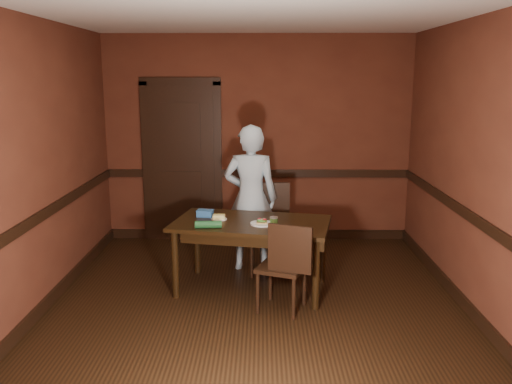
{
  "coord_description": "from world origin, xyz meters",
  "views": [
    {
      "loc": [
        0.06,
        -4.85,
        2.17
      ],
      "look_at": [
        0.0,
        0.35,
        1.05
      ],
      "focal_mm": 38.0,
      "sensor_mm": 36.0,
      "label": 1
    }
  ],
  "objects_px": {
    "food_tub": "(205,213)",
    "sandwich_plate": "(262,223)",
    "cheese_saucer": "(219,218)",
    "sauce_jar": "(274,221)",
    "person": "(251,198)",
    "dining_table": "(252,256)",
    "chair_far": "(270,229)",
    "chair_near": "(282,265)"
  },
  "relations": [
    {
      "from": "chair_near",
      "to": "food_tub",
      "type": "relative_size",
      "value": 4.72
    },
    {
      "from": "cheese_saucer",
      "to": "chair_near",
      "type": "bearing_deg",
      "value": -41.93
    },
    {
      "from": "chair_far",
      "to": "person",
      "type": "relative_size",
      "value": 0.6
    },
    {
      "from": "dining_table",
      "to": "cheese_saucer",
      "type": "distance_m",
      "value": 0.52
    },
    {
      "from": "sandwich_plate",
      "to": "cheese_saucer",
      "type": "xyz_separation_m",
      "value": [
        -0.44,
        0.18,
        0.0
      ]
    },
    {
      "from": "person",
      "to": "chair_near",
      "type": "bearing_deg",
      "value": 110.1
    },
    {
      "from": "chair_far",
      "to": "chair_near",
      "type": "height_order",
      "value": "chair_far"
    },
    {
      "from": "dining_table",
      "to": "person",
      "type": "xyz_separation_m",
      "value": [
        -0.02,
        0.64,
        0.46
      ]
    },
    {
      "from": "dining_table",
      "to": "sandwich_plate",
      "type": "distance_m",
      "value": 0.41
    },
    {
      "from": "chair_far",
      "to": "food_tub",
      "type": "height_order",
      "value": "chair_far"
    },
    {
      "from": "dining_table",
      "to": "chair_near",
      "type": "distance_m",
      "value": 0.57
    },
    {
      "from": "chair_far",
      "to": "chair_near",
      "type": "xyz_separation_m",
      "value": [
        0.09,
        -1.02,
        -0.06
      ]
    },
    {
      "from": "food_tub",
      "to": "sandwich_plate",
      "type": "bearing_deg",
      "value": -17.01
    },
    {
      "from": "chair_near",
      "to": "sauce_jar",
      "type": "xyz_separation_m",
      "value": [
        -0.07,
        0.32,
        0.34
      ]
    },
    {
      "from": "sandwich_plate",
      "to": "sauce_jar",
      "type": "xyz_separation_m",
      "value": [
        0.12,
        -0.06,
        0.03
      ]
    },
    {
      "from": "person",
      "to": "food_tub",
      "type": "bearing_deg",
      "value": 48.26
    },
    {
      "from": "dining_table",
      "to": "sauce_jar",
      "type": "bearing_deg",
      "value": -26.49
    },
    {
      "from": "person",
      "to": "food_tub",
      "type": "distance_m",
      "value": 0.65
    },
    {
      "from": "sauce_jar",
      "to": "cheese_saucer",
      "type": "bearing_deg",
      "value": 156.2
    },
    {
      "from": "chair_near",
      "to": "dining_table",
      "type": "bearing_deg",
      "value": -38.62
    },
    {
      "from": "person",
      "to": "cheese_saucer",
      "type": "distance_m",
      "value": 0.65
    },
    {
      "from": "sauce_jar",
      "to": "chair_near",
      "type": "bearing_deg",
      "value": -77.79
    },
    {
      "from": "food_tub",
      "to": "cheese_saucer",
      "type": "bearing_deg",
      "value": -27.25
    },
    {
      "from": "sauce_jar",
      "to": "sandwich_plate",
      "type": "bearing_deg",
      "value": 151.46
    },
    {
      "from": "dining_table",
      "to": "food_tub",
      "type": "bearing_deg",
      "value": 169.7
    },
    {
      "from": "person",
      "to": "dining_table",
      "type": "bearing_deg",
      "value": 96.45
    },
    {
      "from": "chair_far",
      "to": "cheese_saucer",
      "type": "xyz_separation_m",
      "value": [
        -0.53,
        -0.46,
        0.26
      ]
    },
    {
      "from": "sauce_jar",
      "to": "food_tub",
      "type": "xyz_separation_m",
      "value": [
        -0.71,
        0.36,
        -0.01
      ]
    },
    {
      "from": "dining_table",
      "to": "food_tub",
      "type": "height_order",
      "value": "food_tub"
    },
    {
      "from": "sandwich_plate",
      "to": "chair_far",
      "type": "bearing_deg",
      "value": 81.86
    },
    {
      "from": "chair_far",
      "to": "cheese_saucer",
      "type": "height_order",
      "value": "chair_far"
    },
    {
      "from": "dining_table",
      "to": "person",
      "type": "bearing_deg",
      "value": 102.85
    },
    {
      "from": "cheese_saucer",
      "to": "person",
      "type": "bearing_deg",
      "value": 60.79
    },
    {
      "from": "dining_table",
      "to": "chair_far",
      "type": "bearing_deg",
      "value": 80.77
    },
    {
      "from": "cheese_saucer",
      "to": "food_tub",
      "type": "distance_m",
      "value": 0.19
    },
    {
      "from": "food_tub",
      "to": "dining_table",
      "type": "bearing_deg",
      "value": -11.71
    },
    {
      "from": "sandwich_plate",
      "to": "sauce_jar",
      "type": "distance_m",
      "value": 0.14
    },
    {
      "from": "dining_table",
      "to": "chair_far",
      "type": "height_order",
      "value": "chair_far"
    },
    {
      "from": "chair_near",
      "to": "sandwich_plate",
      "type": "relative_size",
      "value": 3.79
    },
    {
      "from": "chair_near",
      "to": "cheese_saucer",
      "type": "distance_m",
      "value": 0.9
    },
    {
      "from": "dining_table",
      "to": "sandwich_plate",
      "type": "bearing_deg",
      "value": -34.44
    },
    {
      "from": "person",
      "to": "sandwich_plate",
      "type": "relative_size",
      "value": 7.17
    }
  ]
}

